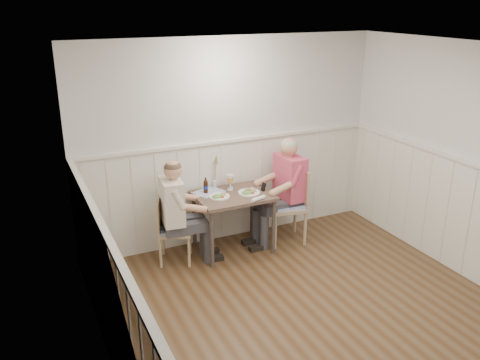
% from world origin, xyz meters
% --- Properties ---
extents(ground_plane, '(4.50, 4.50, 0.00)m').
position_xyz_m(ground_plane, '(0.00, 0.00, 0.00)').
color(ground_plane, '#482E18').
extents(room_shell, '(4.04, 4.54, 2.60)m').
position_xyz_m(room_shell, '(0.00, 0.00, 1.52)').
color(room_shell, silver).
rests_on(room_shell, ground).
extents(wainscot, '(4.00, 4.49, 1.34)m').
position_xyz_m(wainscot, '(0.00, 0.69, 0.69)').
color(wainscot, silver).
rests_on(wainscot, ground).
extents(dining_table, '(0.92, 0.70, 0.75)m').
position_xyz_m(dining_table, '(-0.15, 1.84, 0.65)').
color(dining_table, '#49392F').
rests_on(dining_table, ground).
extents(chair_right, '(0.55, 0.55, 0.99)m').
position_xyz_m(chair_right, '(0.63, 1.78, 0.54)').
color(chair_right, '#9D7E68').
rests_on(chair_right, ground).
extents(chair_left, '(0.50, 0.50, 0.82)m').
position_xyz_m(chair_left, '(-0.95, 1.88, 0.45)').
color(chair_left, '#9D7E68').
rests_on(chair_left, ground).
extents(man_in_pink, '(0.66, 0.46, 1.41)m').
position_xyz_m(man_in_pink, '(0.58, 1.81, 0.59)').
color(man_in_pink, '#3F3F47').
rests_on(man_in_pink, ground).
extents(diner_cream, '(0.64, 0.44, 1.31)m').
position_xyz_m(diner_cream, '(-0.90, 1.80, 0.55)').
color(diner_cream, '#3F3F47').
rests_on(diner_cream, ground).
extents(plate_man, '(0.27, 0.27, 0.07)m').
position_xyz_m(plate_man, '(0.03, 1.78, 0.77)').
color(plate_man, white).
rests_on(plate_man, dining_table).
extents(plate_diner, '(0.26, 0.26, 0.06)m').
position_xyz_m(plate_diner, '(-0.36, 1.81, 0.77)').
color(plate_diner, white).
rests_on(plate_diner, dining_table).
extents(beer_glass_a, '(0.07, 0.07, 0.18)m').
position_xyz_m(beer_glass_a, '(-0.09, 2.05, 0.87)').
color(beer_glass_a, silver).
rests_on(beer_glass_a, dining_table).
extents(beer_glass_b, '(0.08, 0.08, 0.20)m').
position_xyz_m(beer_glass_b, '(-0.13, 1.99, 0.88)').
color(beer_glass_b, silver).
rests_on(beer_glass_b, dining_table).
extents(beer_bottle, '(0.06, 0.06, 0.20)m').
position_xyz_m(beer_bottle, '(-0.44, 2.02, 0.84)').
color(beer_bottle, black).
rests_on(beer_bottle, dining_table).
extents(rolled_napkin, '(0.21, 0.10, 0.04)m').
position_xyz_m(rolled_napkin, '(0.03, 1.53, 0.77)').
color(rolled_napkin, white).
rests_on(rolled_napkin, dining_table).
extents(grass_vase, '(0.05, 0.05, 0.44)m').
position_xyz_m(grass_vase, '(-0.27, 2.15, 0.95)').
color(grass_vase, silver).
rests_on(grass_vase, dining_table).
extents(gingham_mat, '(0.42, 0.38, 0.01)m').
position_xyz_m(gingham_mat, '(-0.40, 2.02, 0.75)').
color(gingham_mat, '#5575C0').
rests_on(gingham_mat, dining_table).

